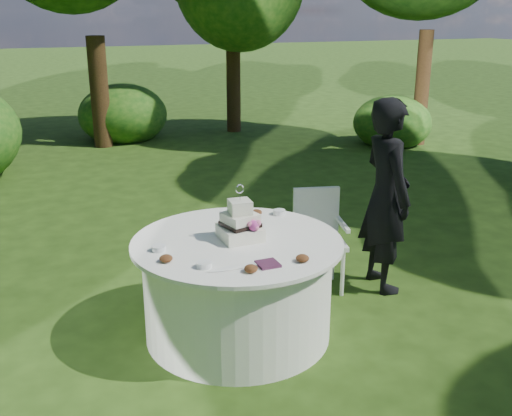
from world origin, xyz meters
The scene contains 9 objects.
ground centered at (0.00, 0.00, 0.00)m, with size 80.00×80.00×0.00m, color #21390F.
napkins centered at (0.02, -0.50, 0.78)m, with size 0.14×0.14×0.02m, color #481E39.
feather_plume centered at (-0.15, -0.46, 0.78)m, with size 0.48×0.07×0.01m, color white.
guest centered at (1.50, 0.30, 0.85)m, with size 0.62×0.41×1.70m, color black.
table centered at (0.00, 0.00, 0.39)m, with size 1.56×1.56×0.77m.
cake centered at (0.03, 0.02, 0.88)m, with size 0.29×0.30×0.42m.
chair centered at (0.97, 0.53, 0.52)m, with size 0.51×0.51×0.89m.
votives centered at (-0.14, 0.02, 0.79)m, with size 1.21×0.89×0.04m.
petal_cups centered at (-0.02, -0.20, 0.79)m, with size 1.02×1.12×0.05m.
Camera 1 is at (-1.45, -3.83, 2.37)m, focal length 42.00 mm.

